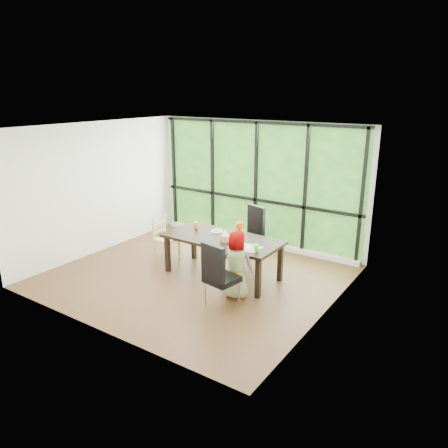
% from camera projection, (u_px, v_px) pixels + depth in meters
% --- Properties ---
extents(ground, '(5.00, 5.00, 0.00)m').
position_uv_depth(ground, '(195.00, 276.00, 7.96)').
color(ground, black).
rests_on(ground, ground).
extents(back_wall, '(5.00, 0.00, 5.00)m').
position_uv_depth(back_wall, '(257.00, 183.00, 9.33)').
color(back_wall, silver).
rests_on(back_wall, ground).
extents(foliage_backdrop, '(4.80, 0.02, 2.65)m').
position_uv_depth(foliage_backdrop, '(257.00, 184.00, 9.32)').
color(foliage_backdrop, '#175016').
rests_on(foliage_backdrop, back_wall).
extents(window_mullions, '(4.80, 0.06, 2.65)m').
position_uv_depth(window_mullions, '(256.00, 184.00, 9.29)').
color(window_mullions, black).
rests_on(window_mullions, back_wall).
extents(window_sill, '(4.80, 0.12, 0.10)m').
position_uv_depth(window_sill, '(253.00, 241.00, 9.64)').
color(window_sill, silver).
rests_on(window_sill, ground).
extents(dining_table, '(2.19, 1.09, 0.75)m').
position_uv_depth(dining_table, '(223.00, 257.00, 7.85)').
color(dining_table, black).
rests_on(dining_table, ground).
extents(chair_window_leather, '(0.58, 0.58, 1.08)m').
position_uv_depth(chair_window_leather, '(249.00, 233.00, 8.62)').
color(chair_window_leather, black).
rests_on(chair_window_leather, ground).
extents(chair_interior_leather, '(0.53, 0.53, 1.08)m').
position_uv_depth(chair_interior_leather, '(222.00, 274.00, 6.71)').
color(chair_interior_leather, black).
rests_on(chair_interior_leather, ground).
extents(chair_end_beech, '(0.43, 0.45, 0.90)m').
position_uv_depth(chair_end_beech, '(167.00, 239.00, 8.57)').
color(chair_end_beech, tan).
rests_on(chair_end_beech, ground).
extents(child_toddler, '(0.38, 0.32, 0.90)m').
position_uv_depth(child_toddler, '(240.00, 244.00, 8.31)').
color(child_toddler, '#FA4C0F').
rests_on(child_toddler, ground).
extents(child_older, '(0.64, 0.52, 1.14)m').
position_uv_depth(child_older, '(235.00, 264.00, 7.01)').
color(child_older, slate).
rests_on(child_older, ground).
extents(placemat, '(0.51, 0.37, 0.01)m').
position_uv_depth(placemat, '(246.00, 247.00, 7.25)').
color(placemat, tan).
rests_on(placemat, dining_table).
extents(plate_far, '(0.22, 0.22, 0.01)m').
position_uv_depth(plate_far, '(217.00, 231.00, 8.06)').
color(plate_far, white).
rests_on(plate_far, dining_table).
extents(plate_near, '(0.26, 0.26, 0.02)m').
position_uv_depth(plate_near, '(242.00, 247.00, 7.28)').
color(plate_near, white).
rests_on(plate_near, dining_table).
extents(orange_cup, '(0.08, 0.08, 0.12)m').
position_uv_depth(orange_cup, '(196.00, 225.00, 8.26)').
color(orange_cup, orange).
rests_on(orange_cup, dining_table).
extents(green_cup, '(0.08, 0.08, 0.12)m').
position_uv_depth(green_cup, '(256.00, 248.00, 7.06)').
color(green_cup, '#41DA32').
rests_on(green_cup, dining_table).
extents(tissue_box, '(0.13, 0.13, 0.11)m').
position_uv_depth(tissue_box, '(225.00, 238.00, 7.53)').
color(tissue_box, tan).
rests_on(tissue_box, dining_table).
extents(crepe_rolls_far, '(0.15, 0.12, 0.04)m').
position_uv_depth(crepe_rolls_far, '(217.00, 230.00, 8.05)').
color(crepe_rolls_far, tan).
rests_on(crepe_rolls_far, plate_far).
extents(crepe_rolls_near, '(0.15, 0.12, 0.04)m').
position_uv_depth(crepe_rolls_near, '(242.00, 245.00, 7.27)').
color(crepe_rolls_near, tan).
rests_on(crepe_rolls_near, plate_near).
extents(straw_white, '(0.01, 0.04, 0.20)m').
position_uv_depth(straw_white, '(196.00, 220.00, 8.23)').
color(straw_white, white).
rests_on(straw_white, orange_cup).
extents(straw_pink, '(0.01, 0.04, 0.20)m').
position_uv_depth(straw_pink, '(257.00, 242.00, 7.03)').
color(straw_pink, pink).
rests_on(straw_pink, green_cup).
extents(tissue, '(0.12, 0.12, 0.11)m').
position_uv_depth(tissue, '(225.00, 232.00, 7.49)').
color(tissue, white).
rests_on(tissue, tissue_box).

